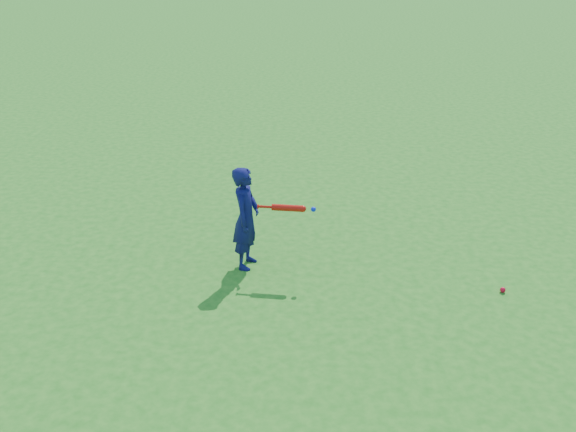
% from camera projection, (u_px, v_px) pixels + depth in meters
% --- Properties ---
extents(ground, '(80.00, 80.00, 0.00)m').
position_uv_depth(ground, '(225.00, 286.00, 7.35)').
color(ground, '#216A19').
rests_on(ground, ground).
extents(child, '(0.39, 0.51, 1.26)m').
position_uv_depth(child, '(246.00, 218.00, 7.55)').
color(child, '#10114F').
rests_on(child, ground).
extents(ground_ball_red, '(0.06, 0.06, 0.06)m').
position_uv_depth(ground_ball_red, '(503.00, 290.00, 7.20)').
color(ground_ball_red, red).
rests_on(ground_ball_red, ground).
extents(bat_swing, '(0.68, 0.12, 0.08)m').
position_uv_depth(bat_swing, '(290.00, 208.00, 7.38)').
color(bat_swing, red).
rests_on(bat_swing, ground).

